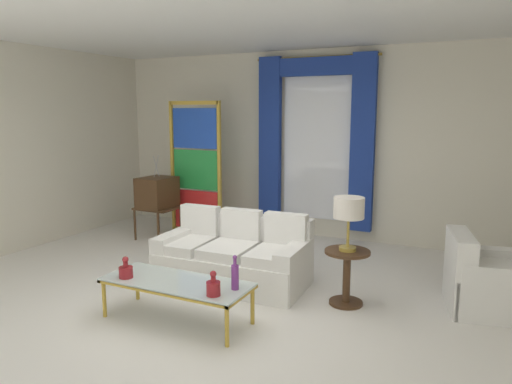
# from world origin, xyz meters

# --- Properties ---
(ground_plane) EXTENTS (16.00, 16.00, 0.00)m
(ground_plane) POSITION_xyz_m (0.00, 0.00, 0.00)
(ground_plane) COLOR white
(wall_rear) EXTENTS (8.00, 0.12, 3.00)m
(wall_rear) POSITION_xyz_m (0.00, 3.06, 1.50)
(wall_rear) COLOR silver
(wall_rear) RESTS_ON ground
(wall_left) EXTENTS (0.12, 7.00, 3.00)m
(wall_left) POSITION_xyz_m (-3.66, 0.60, 1.50)
(wall_left) COLOR silver
(wall_left) RESTS_ON ground
(ceiling_slab) EXTENTS (8.00, 7.60, 0.04)m
(ceiling_slab) POSITION_xyz_m (0.00, 0.80, 3.02)
(ceiling_slab) COLOR white
(curtained_window) EXTENTS (2.00, 0.17, 2.70)m
(curtained_window) POSITION_xyz_m (0.03, 2.89, 1.74)
(curtained_window) COLOR white
(curtained_window) RESTS_ON ground
(couch_white_long) EXTENTS (1.79, 0.99, 0.86)m
(couch_white_long) POSITION_xyz_m (-0.13, 0.52, 0.30)
(couch_white_long) COLOR white
(couch_white_long) RESTS_ON ground
(coffee_table) EXTENTS (1.49, 0.58, 0.41)m
(coffee_table) POSITION_xyz_m (-0.13, -0.69, 0.38)
(coffee_table) COLOR silver
(coffee_table) RESTS_ON ground
(bottle_blue_decanter) EXTENTS (0.07, 0.07, 0.33)m
(bottle_blue_decanter) POSITION_xyz_m (0.50, -0.64, 0.54)
(bottle_blue_decanter) COLOR #753384
(bottle_blue_decanter) RESTS_ON coffee_table
(bottle_crystal_tall) EXTENTS (0.13, 0.13, 0.23)m
(bottle_crystal_tall) POSITION_xyz_m (0.39, -0.86, 0.49)
(bottle_crystal_tall) COLOR maroon
(bottle_crystal_tall) RESTS_ON coffee_table
(bottle_amber_squat) EXTENTS (0.14, 0.14, 0.22)m
(bottle_amber_squat) POSITION_xyz_m (-0.63, -0.84, 0.48)
(bottle_amber_squat) COLOR maroon
(bottle_amber_squat) RESTS_ON coffee_table
(vintage_tv) EXTENTS (0.62, 0.62, 1.35)m
(vintage_tv) POSITION_xyz_m (-2.21, 1.73, 0.73)
(vintage_tv) COLOR #472D19
(vintage_tv) RESTS_ON ground
(armchair_white) EXTENTS (0.97, 0.95, 0.80)m
(armchair_white) POSITION_xyz_m (2.59, 0.91, 0.29)
(armchair_white) COLOR white
(armchair_white) RESTS_ON ground
(stained_glass_divider) EXTENTS (0.95, 0.05, 2.20)m
(stained_glass_divider) POSITION_xyz_m (-1.73, 2.14, 1.06)
(stained_glass_divider) COLOR gold
(stained_glass_divider) RESTS_ON ground
(peacock_figurine) EXTENTS (0.44, 0.60, 0.50)m
(peacock_figurine) POSITION_xyz_m (-1.23, 1.64, 0.22)
(peacock_figurine) COLOR beige
(peacock_figurine) RESTS_ON ground
(round_side_table) EXTENTS (0.48, 0.48, 0.59)m
(round_side_table) POSITION_xyz_m (1.26, 0.43, 0.36)
(round_side_table) COLOR #472D19
(round_side_table) RESTS_ON ground
(table_lamp_brass) EXTENTS (0.32, 0.32, 0.57)m
(table_lamp_brass) POSITION_xyz_m (1.26, 0.43, 1.03)
(table_lamp_brass) COLOR #B29338
(table_lamp_brass) RESTS_ON round_side_table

